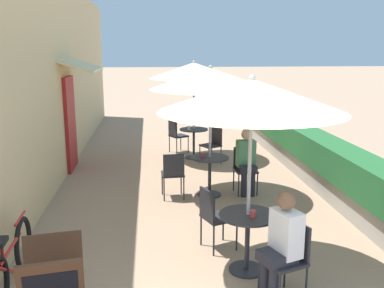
{
  "coord_description": "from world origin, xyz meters",
  "views": [
    {
      "loc": [
        -0.62,
        -3.35,
        2.71
      ],
      "look_at": [
        0.15,
        4.22,
        1.0
      ],
      "focal_mm": 40.0,
      "sensor_mm": 36.0,
      "label": 1
    }
  ],
  "objects_px": {
    "seated_patron_mid_left": "(246,159)",
    "bicycle_leaning": "(12,262)",
    "patio_table_far": "(194,138)",
    "cafe_chair_mid_left": "(245,166)",
    "cafe_chair_far_right": "(213,142)",
    "patio_umbrella_near": "(252,96)",
    "patio_table_mid": "(210,169)",
    "coffee_cup_near": "(253,214)",
    "cafe_chair_near_right": "(289,254)",
    "cafe_chair_mid_right": "(173,172)",
    "coffee_cup_far": "(189,128)",
    "patio_table_near": "(247,232)",
    "patio_umbrella_mid": "(211,79)",
    "coffee_cup_mid": "(203,155)",
    "patio_umbrella_far": "(194,70)",
    "cafe_chair_far_left": "(176,134)",
    "cafe_chair_near_left": "(214,214)",
    "seated_patron_near_right": "(282,242)"
  },
  "relations": [
    {
      "from": "patio_table_far",
      "to": "cafe_chair_far_right",
      "type": "bearing_deg",
      "value": -54.84
    },
    {
      "from": "seated_patron_mid_left",
      "to": "bicycle_leaning",
      "type": "height_order",
      "value": "seated_patron_mid_left"
    },
    {
      "from": "patio_umbrella_far",
      "to": "patio_umbrella_mid",
      "type": "bearing_deg",
      "value": -89.96
    },
    {
      "from": "seated_patron_near_right",
      "to": "seated_patron_mid_left",
      "type": "bearing_deg",
      "value": -27.66
    },
    {
      "from": "seated_patron_mid_left",
      "to": "cafe_chair_mid_right",
      "type": "bearing_deg",
      "value": 1.7
    },
    {
      "from": "patio_umbrella_near",
      "to": "cafe_chair_far_left",
      "type": "relative_size",
      "value": 2.78
    },
    {
      "from": "coffee_cup_near",
      "to": "bicycle_leaning",
      "type": "xyz_separation_m",
      "value": [
        -2.79,
        -0.07,
        -0.44
      ]
    },
    {
      "from": "cafe_chair_near_right",
      "to": "coffee_cup_far",
      "type": "distance_m",
      "value": 6.18
    },
    {
      "from": "cafe_chair_mid_left",
      "to": "coffee_cup_mid",
      "type": "bearing_deg",
      "value": 5.82
    },
    {
      "from": "seated_patron_mid_left",
      "to": "cafe_chair_far_right",
      "type": "xyz_separation_m",
      "value": [
        -0.29,
        2.24,
        -0.17
      ]
    },
    {
      "from": "patio_umbrella_mid",
      "to": "cafe_chair_mid_left",
      "type": "height_order",
      "value": "patio_umbrella_mid"
    },
    {
      "from": "patio_table_near",
      "to": "patio_umbrella_mid",
      "type": "relative_size",
      "value": 0.31
    },
    {
      "from": "coffee_cup_mid",
      "to": "patio_umbrella_far",
      "type": "relative_size",
      "value": 0.04
    },
    {
      "from": "coffee_cup_far",
      "to": "patio_table_mid",
      "type": "bearing_deg",
      "value": -87.07
    },
    {
      "from": "cafe_chair_far_right",
      "to": "cafe_chair_far_left",
      "type": "bearing_deg",
      "value": 6.29
    },
    {
      "from": "coffee_cup_mid",
      "to": "patio_table_far",
      "type": "xyz_separation_m",
      "value": [
        0.14,
        2.84,
        -0.27
      ]
    },
    {
      "from": "patio_table_far",
      "to": "cafe_chair_mid_left",
      "type": "bearing_deg",
      "value": -75.67
    },
    {
      "from": "cafe_chair_far_left",
      "to": "coffee_cup_far",
      "type": "distance_m",
      "value": 0.78
    },
    {
      "from": "patio_umbrella_mid",
      "to": "seated_patron_mid_left",
      "type": "relative_size",
      "value": 1.94
    },
    {
      "from": "patio_umbrella_near",
      "to": "seated_patron_mid_left",
      "type": "height_order",
      "value": "patio_umbrella_near"
    },
    {
      "from": "cafe_chair_near_right",
      "to": "coffee_cup_near",
      "type": "height_order",
      "value": "cafe_chair_near_right"
    },
    {
      "from": "coffee_cup_near",
      "to": "cafe_chair_far_right",
      "type": "relative_size",
      "value": 0.1
    },
    {
      "from": "cafe_chair_near_left",
      "to": "patio_table_mid",
      "type": "xyz_separation_m",
      "value": [
        0.25,
        2.19,
        -0.0
      ]
    },
    {
      "from": "bicycle_leaning",
      "to": "coffee_cup_near",
      "type": "bearing_deg",
      "value": -0.45
    },
    {
      "from": "patio_umbrella_far",
      "to": "bicycle_leaning",
      "type": "bearing_deg",
      "value": -114.77
    },
    {
      "from": "patio_umbrella_near",
      "to": "bicycle_leaning",
      "type": "xyz_separation_m",
      "value": [
        -2.75,
        -0.18,
        -1.83
      ]
    },
    {
      "from": "seated_patron_mid_left",
      "to": "cafe_chair_far_right",
      "type": "distance_m",
      "value": 2.27
    },
    {
      "from": "cafe_chair_mid_right",
      "to": "patio_table_far",
      "type": "bearing_deg",
      "value": 73.33
    },
    {
      "from": "cafe_chair_near_right",
      "to": "cafe_chair_mid_right",
      "type": "bearing_deg",
      "value": -2.96
    },
    {
      "from": "patio_umbrella_near",
      "to": "cafe_chair_near_left",
      "type": "xyz_separation_m",
      "value": [
        -0.32,
        0.62,
        -1.67
      ]
    },
    {
      "from": "seated_patron_near_right",
      "to": "cafe_chair_far_left",
      "type": "height_order",
      "value": "seated_patron_near_right"
    },
    {
      "from": "patio_umbrella_near",
      "to": "cafe_chair_far_right",
      "type": "xyz_separation_m",
      "value": [
        0.33,
        5.06,
        -1.67
      ]
    },
    {
      "from": "patio_table_near",
      "to": "patio_table_mid",
      "type": "xyz_separation_m",
      "value": [
        -0.07,
        2.82,
        0.0
      ]
    },
    {
      "from": "patio_umbrella_near",
      "to": "seated_patron_near_right",
      "type": "bearing_deg",
      "value": -72.01
    },
    {
      "from": "patio_table_near",
      "to": "cafe_chair_mid_left",
      "type": "relative_size",
      "value": 0.86
    },
    {
      "from": "coffee_cup_near",
      "to": "coffee_cup_far",
      "type": "bearing_deg",
      "value": 92.46
    },
    {
      "from": "coffee_cup_near",
      "to": "patio_table_far",
      "type": "distance_m",
      "value": 5.74
    },
    {
      "from": "cafe_chair_near_right",
      "to": "coffee_cup_far",
      "type": "bearing_deg",
      "value": -16.02
    },
    {
      "from": "cafe_chair_near_left",
      "to": "patio_umbrella_far",
      "type": "relative_size",
      "value": 0.36
    },
    {
      "from": "patio_umbrella_near",
      "to": "coffee_cup_mid",
      "type": "relative_size",
      "value": 26.89
    },
    {
      "from": "cafe_chair_near_right",
      "to": "cafe_chair_mid_right",
      "type": "height_order",
      "value": "same"
    },
    {
      "from": "coffee_cup_far",
      "to": "seated_patron_near_right",
      "type": "bearing_deg",
      "value": -86.11
    },
    {
      "from": "patio_umbrella_near",
      "to": "patio_table_far",
      "type": "distance_m",
      "value": 5.88
    },
    {
      "from": "patio_table_far",
      "to": "patio_table_mid",
      "type": "bearing_deg",
      "value": -89.96
    },
    {
      "from": "cafe_chair_near_right",
      "to": "cafe_chair_far_right",
      "type": "distance_m",
      "value": 5.68
    },
    {
      "from": "patio_umbrella_far",
      "to": "coffee_cup_far",
      "type": "relative_size",
      "value": 26.89
    },
    {
      "from": "cafe_chair_near_left",
      "to": "cafe_chair_mid_right",
      "type": "xyz_separation_m",
      "value": [
        -0.44,
        2.08,
        0.0
      ]
    },
    {
      "from": "patio_umbrella_near",
      "to": "coffee_cup_far",
      "type": "xyz_separation_m",
      "value": [
        -0.21,
        5.53,
        -1.39
      ]
    },
    {
      "from": "patio_table_mid",
      "to": "bicycle_leaning",
      "type": "height_order",
      "value": "bicycle_leaning"
    },
    {
      "from": "cafe_chair_mid_right",
      "to": "cafe_chair_near_left",
      "type": "bearing_deg",
      "value": -81.65
    }
  ]
}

